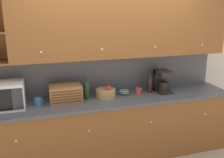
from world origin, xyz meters
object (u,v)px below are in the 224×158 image
at_px(bread_box, 65,93).
at_px(bowl_stack_on_counter, 124,92).
at_px(mug, 38,101).
at_px(wine_bottle, 87,89).
at_px(coffee_maker, 162,81).
at_px(microwave, 3,96).
at_px(fruit_basket, 106,93).
at_px(mug_blue_second, 138,91).
at_px(second_wine_bottle, 150,84).

distance_m(bread_box, bowl_stack_on_counter, 0.87).
bearing_deg(mug, wine_bottle, 5.18).
relative_size(mug, coffee_maker, 0.32).
bearing_deg(microwave, bowl_stack_on_counter, 2.92).
bearing_deg(fruit_basket, coffee_maker, 0.07).
bearing_deg(wine_bottle, bread_box, -176.61).
relative_size(mug_blue_second, second_wine_bottle, 0.33).
height_order(fruit_basket, mug_blue_second, fruit_basket).
bearing_deg(fruit_basket, bread_box, 179.97).
bearing_deg(microwave, coffee_maker, 0.68).
relative_size(bread_box, wine_bottle, 1.42).
bearing_deg(second_wine_bottle, mug_blue_second, -175.01).
distance_m(mug, wine_bottle, 0.67).
bearing_deg(coffee_maker, bread_box, -179.97).
height_order(microwave, second_wine_bottle, microwave).
bearing_deg(coffee_maker, second_wine_bottle, 172.17).
bearing_deg(bowl_stack_on_counter, fruit_basket, -168.85).
bearing_deg(microwave, fruit_basket, 1.09).
height_order(mug, fruit_basket, fruit_basket).
relative_size(fruit_basket, second_wine_bottle, 0.96).
distance_m(bowl_stack_on_counter, mug_blue_second, 0.22).
distance_m(bread_box, mug_blue_second, 1.08).
bearing_deg(bowl_stack_on_counter, wine_bottle, -175.96).
height_order(mug_blue_second, second_wine_bottle, second_wine_bottle).
distance_m(mug_blue_second, second_wine_bottle, 0.21).
bearing_deg(bowl_stack_on_counter, bread_box, -176.18).
height_order(microwave, wine_bottle, microwave).
distance_m(fruit_basket, mug_blue_second, 0.51).
xyz_separation_m(wine_bottle, mug_blue_second, (0.78, -0.01, -0.09)).
height_order(wine_bottle, fruit_basket, wine_bottle).
xyz_separation_m(mug_blue_second, coffee_maker, (0.38, -0.01, 0.13)).
xyz_separation_m(fruit_basket, coffee_maker, (0.89, 0.00, 0.11)).
bearing_deg(second_wine_bottle, coffee_maker, -7.83).
height_order(fruit_basket, second_wine_bottle, second_wine_bottle).
xyz_separation_m(mug, bread_box, (0.36, 0.04, 0.06)).
bearing_deg(fruit_basket, wine_bottle, 176.17).
bearing_deg(second_wine_bottle, mug, -177.55).
bearing_deg(wine_bottle, coffee_maker, -0.83).
bearing_deg(wine_bottle, second_wine_bottle, 0.59).
xyz_separation_m(microwave, wine_bottle, (1.07, 0.04, -0.03)).
relative_size(microwave, second_wine_bottle, 1.73).
bearing_deg(bread_box, fruit_basket, -0.03).
distance_m(mug, fruit_basket, 0.93).
distance_m(fruit_basket, coffee_maker, 0.90).
height_order(fruit_basket, coffee_maker, coffee_maker).
bearing_deg(mug, fruit_basket, 2.57).
bearing_deg(microwave, wine_bottle, 2.32).
relative_size(bread_box, mug_blue_second, 4.38).
bearing_deg(fruit_basket, mug_blue_second, 1.29).
height_order(bowl_stack_on_counter, mug_blue_second, mug_blue_second).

